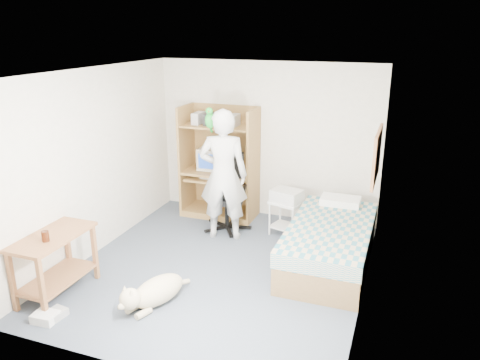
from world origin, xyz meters
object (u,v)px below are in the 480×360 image
(office_chair, at_px, (227,203))
(person, at_px, (223,175))
(dog, at_px, (154,292))
(computer_hutch, at_px, (220,167))
(side_desk, at_px, (55,256))
(bed, at_px, (330,244))
(printer_cart, at_px, (286,213))

(office_chair, relative_size, person, 0.60)
(dog, bearing_deg, computer_hutch, 117.26)
(side_desk, height_order, dog, side_desk)
(office_chair, relative_size, dog, 1.19)
(bed, distance_m, side_desk, 3.39)
(computer_hutch, bearing_deg, dog, -83.35)
(bed, bearing_deg, printer_cart, 138.12)
(side_desk, xyz_separation_m, printer_cart, (2.08, 2.50, -0.14))
(computer_hutch, height_order, dog, computer_hutch)
(computer_hutch, bearing_deg, bed, -29.29)
(bed, relative_size, dog, 2.08)
(dog, bearing_deg, bed, 64.93)
(bed, bearing_deg, person, 168.85)
(bed, xyz_separation_m, office_chair, (-1.69, 0.63, 0.12))
(bed, xyz_separation_m, printer_cart, (-0.77, 0.69, 0.07))
(bed, height_order, side_desk, side_desk)
(bed, bearing_deg, office_chair, 159.48)
(person, height_order, printer_cart, person)
(computer_hutch, xyz_separation_m, printer_cart, (1.23, -0.43, -0.47))
(office_chair, bearing_deg, person, -91.54)
(office_chair, height_order, printer_cart, office_chair)
(person, distance_m, dog, 2.11)
(computer_hutch, distance_m, office_chair, 0.71)
(printer_cart, bearing_deg, dog, -95.41)
(computer_hutch, height_order, person, person)
(dog, bearing_deg, person, 108.96)
(printer_cart, bearing_deg, office_chair, -160.45)
(dog, bearing_deg, side_desk, -150.78)
(computer_hutch, relative_size, person, 0.94)
(computer_hutch, relative_size, dog, 1.86)
(side_desk, height_order, office_chair, office_chair)
(dog, height_order, printer_cart, printer_cart)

